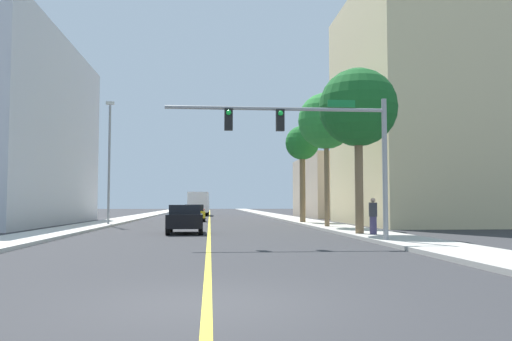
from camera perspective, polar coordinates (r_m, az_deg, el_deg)
name	(u,v)px	position (r m, az deg, el deg)	size (l,w,h in m)	color
ground	(209,220)	(50.36, -5.09, -5.35)	(192.00, 192.00, 0.00)	#2D2D30
sidewalk_left	(126,219)	(50.97, -13.97, -5.16)	(2.69, 168.00, 0.15)	beige
sidewalk_right	(291,219)	(50.96, 3.80, -5.26)	(2.69, 168.00, 0.15)	#B2ADA3
lane_marking_center	(209,220)	(50.36, -5.09, -5.35)	(0.16, 144.00, 0.01)	yellow
building_right_near	(431,109)	(42.03, 18.51, 6.41)	(12.05, 15.37, 17.46)	beige
building_right_far	(347,187)	(60.95, 9.91, -1.80)	(10.17, 15.59, 6.82)	tan
traffic_signal_mast	(316,136)	(20.62, 6.60, 3.76)	(8.70, 0.36, 5.56)	gray
street_lamp	(109,156)	(38.00, -15.68, 1.51)	(0.56, 0.28, 8.56)	gray
palm_near	(358,108)	(25.71, 11.05, 6.65)	(3.75, 3.75, 7.89)	brown
palm_mid	(326,122)	(33.18, 7.65, 5.30)	(3.53, 3.53, 8.34)	brown
palm_far	(302,145)	(40.52, 5.06, 2.76)	(2.62, 2.62, 7.39)	brown
car_yellow	(193,213)	(46.09, -6.83, -4.58)	(2.11, 4.65, 1.44)	gold
car_black	(185,219)	(27.56, -7.73, -5.22)	(1.90, 3.93, 1.49)	black
car_red	(194,211)	(53.56, -6.75, -4.43)	(2.12, 4.05, 1.45)	red
delivery_truck	(199,203)	(66.85, -6.23, -3.55)	(2.61, 8.95, 2.94)	silver
pedestrian	(373,216)	(24.72, 12.62, -4.86)	(0.38, 0.38, 1.68)	#3F3859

